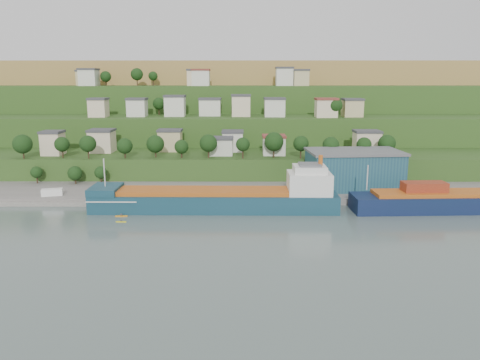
{
  "coord_description": "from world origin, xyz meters",
  "views": [
    {
      "loc": [
        12.76,
        -125.39,
        38.45
      ],
      "look_at": [
        12.11,
        15.0,
        8.01
      ],
      "focal_mm": 35.0,
      "sensor_mm": 36.0,
      "label": 1
    }
  ],
  "objects_px": {
    "warehouse": "(354,169)",
    "cargo_ship_near": "(222,200)",
    "cargo_ship_far": "(467,202)",
    "caravan": "(52,193)",
    "kayak_orange": "(121,216)"
  },
  "relations": [
    {
      "from": "caravan",
      "to": "kayak_orange",
      "type": "relative_size",
      "value": 1.82
    },
    {
      "from": "cargo_ship_near",
      "to": "caravan",
      "type": "bearing_deg",
      "value": 170.39
    },
    {
      "from": "cargo_ship_far",
      "to": "kayak_orange",
      "type": "distance_m",
      "value": 101.6
    },
    {
      "from": "cargo_ship_far",
      "to": "warehouse",
      "type": "height_order",
      "value": "cargo_ship_far"
    },
    {
      "from": "warehouse",
      "to": "cargo_ship_near",
      "type": "bearing_deg",
      "value": -158.16
    },
    {
      "from": "caravan",
      "to": "cargo_ship_far",
      "type": "bearing_deg",
      "value": -19.82
    },
    {
      "from": "caravan",
      "to": "kayak_orange",
      "type": "distance_m",
      "value": 31.03
    },
    {
      "from": "cargo_ship_near",
      "to": "warehouse",
      "type": "bearing_deg",
      "value": 26.63
    },
    {
      "from": "cargo_ship_near",
      "to": "kayak_orange",
      "type": "distance_m",
      "value": 29.52
    },
    {
      "from": "warehouse",
      "to": "kayak_orange",
      "type": "bearing_deg",
      "value": -162.98
    },
    {
      "from": "cargo_ship_far",
      "to": "caravan",
      "type": "relative_size",
      "value": 10.09
    },
    {
      "from": "cargo_ship_far",
      "to": "kayak_orange",
      "type": "bearing_deg",
      "value": -178.64
    },
    {
      "from": "cargo_ship_near",
      "to": "cargo_ship_far",
      "type": "xyz_separation_m",
      "value": [
        72.76,
        -0.13,
        -0.27
      ]
    },
    {
      "from": "cargo_ship_near",
      "to": "cargo_ship_far",
      "type": "relative_size",
      "value": 1.14
    },
    {
      "from": "kayak_orange",
      "to": "warehouse",
      "type": "bearing_deg",
      "value": 19.75
    }
  ]
}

